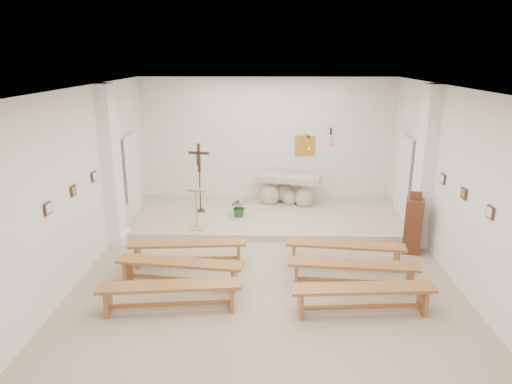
{
  "coord_description": "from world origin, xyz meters",
  "views": [
    {
      "loc": [
        0.01,
        -7.56,
        4.05
      ],
      "look_at": [
        -0.22,
        1.6,
        1.3
      ],
      "focal_mm": 32.0,
      "sensor_mm": 36.0,
      "label": 1
    }
  ],
  "objects_px": {
    "lectern": "(196,208)",
    "bench_right_front": "(345,249)",
    "bench_left_third": "(170,291)",
    "bench_right_third": "(362,294)",
    "altar": "(288,192)",
    "donation_pedestal": "(413,226)",
    "crucifix_stand": "(199,173)",
    "bench_right_second": "(353,269)",
    "bench_left_front": "(188,248)",
    "bench_left_second": "(180,267)"
  },
  "relations": [
    {
      "from": "crucifix_stand",
      "to": "bench_right_second",
      "type": "relative_size",
      "value": 0.76
    },
    {
      "from": "crucifix_stand",
      "to": "bench_right_second",
      "type": "xyz_separation_m",
      "value": [
        3.28,
        -3.74,
        -0.81
      ]
    },
    {
      "from": "bench_left_front",
      "to": "bench_right_second",
      "type": "relative_size",
      "value": 1.0
    },
    {
      "from": "lectern",
      "to": "bench_right_front",
      "type": "height_order",
      "value": "lectern"
    },
    {
      "from": "altar",
      "to": "lectern",
      "type": "bearing_deg",
      "value": -125.28
    },
    {
      "from": "bench_left_third",
      "to": "bench_right_third",
      "type": "xyz_separation_m",
      "value": [
        3.12,
        -0.0,
        0.0
      ]
    },
    {
      "from": "bench_right_second",
      "to": "altar",
      "type": "bearing_deg",
      "value": 107.55
    },
    {
      "from": "bench_left_front",
      "to": "bench_right_third",
      "type": "xyz_separation_m",
      "value": [
        3.12,
        -1.75,
        0.0
      ]
    },
    {
      "from": "bench_right_second",
      "to": "bench_right_third",
      "type": "bearing_deg",
      "value": -84.85
    },
    {
      "from": "altar",
      "to": "crucifix_stand",
      "type": "distance_m",
      "value": 2.51
    },
    {
      "from": "crucifix_stand",
      "to": "bench_right_front",
      "type": "xyz_separation_m",
      "value": [
        3.28,
        -2.87,
        -0.81
      ]
    },
    {
      "from": "bench_right_third",
      "to": "donation_pedestal",
      "type": "bearing_deg",
      "value": 54.15
    },
    {
      "from": "bench_left_front",
      "to": "bench_right_third",
      "type": "relative_size",
      "value": 1.0
    },
    {
      "from": "bench_left_second",
      "to": "altar",
      "type": "bearing_deg",
      "value": 71.75
    },
    {
      "from": "lectern",
      "to": "donation_pedestal",
      "type": "distance_m",
      "value": 4.81
    },
    {
      "from": "crucifix_stand",
      "to": "bench_left_third",
      "type": "relative_size",
      "value": 0.76
    },
    {
      "from": "bench_left_second",
      "to": "crucifix_stand",
      "type": "bearing_deg",
      "value": 99.84
    },
    {
      "from": "bench_left_second",
      "to": "bench_left_third",
      "type": "bearing_deg",
      "value": -82.61
    },
    {
      "from": "lectern",
      "to": "bench_right_third",
      "type": "xyz_separation_m",
      "value": [
        3.19,
        -3.34,
        -0.29
      ]
    },
    {
      "from": "bench_right_front",
      "to": "bench_right_second",
      "type": "xyz_separation_m",
      "value": [
        0.0,
        -0.87,
        0.0
      ]
    },
    {
      "from": "bench_right_second",
      "to": "bench_right_third",
      "type": "relative_size",
      "value": 1.0
    },
    {
      "from": "bench_right_second",
      "to": "bench_left_front",
      "type": "bearing_deg",
      "value": 169.51
    },
    {
      "from": "altar",
      "to": "bench_left_front",
      "type": "xyz_separation_m",
      "value": [
        -2.14,
        -3.58,
        -0.11
      ]
    },
    {
      "from": "altar",
      "to": "bench_left_second",
      "type": "height_order",
      "value": "altar"
    },
    {
      "from": "bench_right_third",
      "to": "bench_left_second",
      "type": "bearing_deg",
      "value": 160.27
    },
    {
      "from": "bench_left_front",
      "to": "donation_pedestal",
      "type": "bearing_deg",
      "value": 4.46
    },
    {
      "from": "bench_left_third",
      "to": "bench_right_third",
      "type": "height_order",
      "value": "same"
    },
    {
      "from": "lectern",
      "to": "bench_left_second",
      "type": "relative_size",
      "value": 0.44
    },
    {
      "from": "altar",
      "to": "bench_left_front",
      "type": "relative_size",
      "value": 0.76
    },
    {
      "from": "donation_pedestal",
      "to": "bench_right_third",
      "type": "height_order",
      "value": "donation_pedestal"
    },
    {
      "from": "crucifix_stand",
      "to": "bench_right_front",
      "type": "height_order",
      "value": "crucifix_stand"
    },
    {
      "from": "bench_right_front",
      "to": "bench_right_third",
      "type": "xyz_separation_m",
      "value": [
        0.0,
        -1.75,
        0.0
      ]
    },
    {
      "from": "lectern",
      "to": "bench_left_front",
      "type": "xyz_separation_m",
      "value": [
        0.07,
        -1.6,
        -0.29
      ]
    },
    {
      "from": "crucifix_stand",
      "to": "donation_pedestal",
      "type": "distance_m",
      "value": 5.3
    },
    {
      "from": "donation_pedestal",
      "to": "lectern",
      "type": "bearing_deg",
      "value": -172.94
    },
    {
      "from": "lectern",
      "to": "bench_right_second",
      "type": "height_order",
      "value": "lectern"
    },
    {
      "from": "bench_right_front",
      "to": "bench_left_second",
      "type": "bearing_deg",
      "value": -157.88
    },
    {
      "from": "altar",
      "to": "bench_right_second",
      "type": "relative_size",
      "value": 0.76
    },
    {
      "from": "bench_left_third",
      "to": "bench_right_second",
      "type": "bearing_deg",
      "value": 9.73
    },
    {
      "from": "bench_right_front",
      "to": "crucifix_stand",
      "type": "bearing_deg",
      "value": 145.33
    },
    {
      "from": "crucifix_stand",
      "to": "bench_left_third",
      "type": "bearing_deg",
      "value": -76.07
    },
    {
      "from": "bench_left_second",
      "to": "lectern",
      "type": "bearing_deg",
      "value": 99.05
    },
    {
      "from": "donation_pedestal",
      "to": "bench_right_second",
      "type": "xyz_separation_m",
      "value": [
        -1.54,
        -1.62,
        -0.23
      ]
    },
    {
      "from": "lectern",
      "to": "bench_left_third",
      "type": "bearing_deg",
      "value": -84.77
    },
    {
      "from": "lectern",
      "to": "donation_pedestal",
      "type": "height_order",
      "value": "donation_pedestal"
    },
    {
      "from": "bench_left_second",
      "to": "bench_right_second",
      "type": "height_order",
      "value": "same"
    },
    {
      "from": "crucifix_stand",
      "to": "bench_left_third",
      "type": "xyz_separation_m",
      "value": [
        0.16,
        -4.61,
        -0.81
      ]
    },
    {
      "from": "bench_right_front",
      "to": "bench_right_second",
      "type": "relative_size",
      "value": 1.0
    },
    {
      "from": "altar",
      "to": "donation_pedestal",
      "type": "bearing_deg",
      "value": -35.64
    },
    {
      "from": "bench_right_front",
      "to": "bench_left_third",
      "type": "relative_size",
      "value": 1.0
    }
  ]
}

